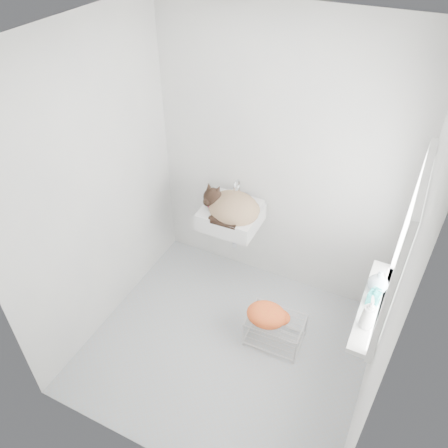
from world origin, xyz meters
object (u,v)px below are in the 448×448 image
at_px(wire_rack, 275,329).
at_px(bottle_a, 365,326).
at_px(sink, 231,210).
at_px(bottle_b, 372,304).
at_px(bottle_c, 376,290).
at_px(cat, 231,207).

distance_m(wire_rack, bottle_a, 1.00).
xyz_separation_m(sink, wire_rack, (0.65, -0.49, -0.70)).
distance_m(bottle_a, bottle_b, 0.20).
bearing_deg(bottle_c, bottle_b, -90.00).
relative_size(wire_rack, bottle_b, 2.73).
bearing_deg(bottle_b, bottle_c, 90.00).
bearing_deg(bottle_b, wire_rack, 174.90).
relative_size(sink, bottle_a, 2.42).
bearing_deg(cat, wire_rack, -22.49).
relative_size(cat, bottle_a, 2.58).
bearing_deg(bottle_b, sink, 157.24).
bearing_deg(bottle_c, bottle_a, -90.00).
relative_size(sink, wire_rack, 1.10).
xyz_separation_m(cat, bottle_c, (1.30, -0.39, -0.04)).
relative_size(cat, bottle_c, 2.93).
bearing_deg(bottle_c, sink, 162.85).
xyz_separation_m(wire_rack, bottle_a, (0.67, -0.26, 0.70)).
height_order(wire_rack, bottle_c, bottle_c).
relative_size(bottle_a, bottle_c, 1.13).
bearing_deg(bottle_c, cat, 163.43).
distance_m(sink, bottle_a, 1.52).
distance_m(sink, bottle_c, 1.38).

